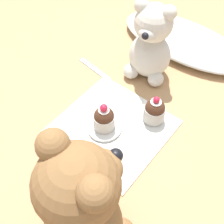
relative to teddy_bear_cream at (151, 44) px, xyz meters
The scene contains 9 objects.
ground_plane 0.21m from the teddy_bear_cream, 79.07° to the right, with size 4.00×4.00×0.00m, color tan.
knitted_placemat 0.21m from the teddy_bear_cream, 79.07° to the right, with size 0.22×0.22×0.01m, color silver.
tulle_cloth 0.16m from the teddy_bear_cream, 83.22° to the left, with size 0.36×0.17×0.04m, color white.
teddy_bear_cream is the anchor object (origin of this frame).
teddy_bear_tan 0.41m from the teddy_bear_cream, 69.81° to the right, with size 0.15×0.14×0.26m.
cupcake_near_cream_bear 0.16m from the teddy_bear_cream, 50.39° to the right, with size 0.05×0.05×0.07m.
saucer_plate 0.22m from the teddy_bear_cream, 82.85° to the right, with size 0.07×0.07×0.01m, color white.
cupcake_near_tan_bear 0.21m from the teddy_bear_cream, 82.85° to the right, with size 0.05×0.05×0.07m.
teaspoon 0.16m from the teddy_bear_cream, 147.25° to the right, with size 0.11×0.01×0.01m, color silver.
Camera 1 is at (0.24, -0.31, 0.55)m, focal length 50.00 mm.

